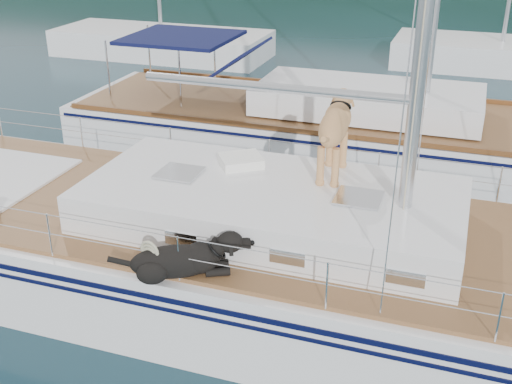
% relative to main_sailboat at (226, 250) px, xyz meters
% --- Properties ---
extents(ground, '(120.00, 120.00, 0.00)m').
position_rel_main_sailboat_xyz_m(ground, '(-0.11, -0.00, -0.69)').
color(ground, black).
rests_on(ground, ground).
extents(main_sailboat, '(12.00, 4.13, 14.01)m').
position_rel_main_sailboat_xyz_m(main_sailboat, '(0.00, 0.00, 0.00)').
color(main_sailboat, white).
rests_on(main_sailboat, ground).
extents(neighbor_sailboat, '(11.00, 3.50, 13.30)m').
position_rel_main_sailboat_xyz_m(neighbor_sailboat, '(-0.08, 5.86, -0.06)').
color(neighbor_sailboat, white).
rests_on(neighbor_sailboat, ground).
extents(bg_boat_west, '(8.00, 3.00, 11.65)m').
position_rel_main_sailboat_xyz_m(bg_boat_west, '(-8.11, 14.00, -0.24)').
color(bg_boat_west, white).
rests_on(bg_boat_west, ground).
extents(bg_boat_center, '(7.20, 3.00, 11.65)m').
position_rel_main_sailboat_xyz_m(bg_boat_center, '(3.89, 16.00, -0.24)').
color(bg_boat_center, white).
rests_on(bg_boat_center, ground).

